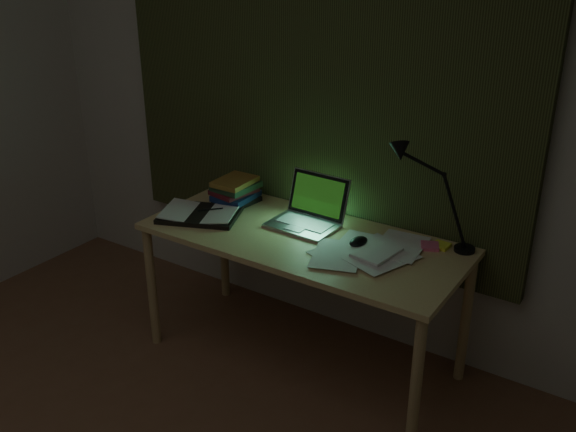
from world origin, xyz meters
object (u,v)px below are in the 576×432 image
object	(u,v)px
desk	(302,300)
open_textbook	(200,214)
loose_papers	(368,249)
desk_lamp	(471,199)
book_stack	(235,190)
laptop	(302,205)

from	to	relation	value
desk	open_textbook	bearing A→B (deg)	-170.80
loose_papers	desk_lamp	distance (m)	0.48
desk_lamp	loose_papers	bearing A→B (deg)	-155.50
desk	book_stack	distance (m)	0.66
laptop	book_stack	bearing A→B (deg)	174.28
desk_lamp	book_stack	bearing A→B (deg)	176.41
laptop	desk	bearing A→B (deg)	-55.09
open_textbook	book_stack	world-z (taller)	book_stack
open_textbook	book_stack	bearing A→B (deg)	57.95
open_textbook	desk_lamp	distance (m)	1.27
desk	loose_papers	world-z (taller)	loose_papers
laptop	book_stack	world-z (taller)	laptop
desk	loose_papers	distance (m)	0.47
open_textbook	book_stack	xyz separation A→B (m)	(0.04, 0.23, 0.05)
laptop	loose_papers	size ratio (longest dim) A/B	1.02
laptop	book_stack	xyz separation A→B (m)	(-0.44, 0.06, -0.04)
open_textbook	loose_papers	size ratio (longest dim) A/B	1.07
desk	laptop	xyz separation A→B (m)	(-0.05, 0.08, 0.45)
laptop	loose_papers	distance (m)	0.39
desk_lamp	open_textbook	bearing A→B (deg)	-173.31
book_stack	desk_lamp	size ratio (longest dim) A/B	0.44
desk_lamp	laptop	bearing A→B (deg)	-175.52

